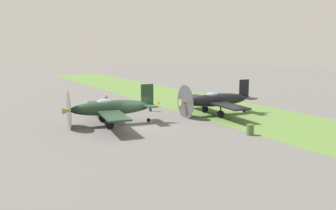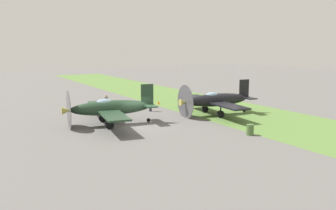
# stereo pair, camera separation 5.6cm
# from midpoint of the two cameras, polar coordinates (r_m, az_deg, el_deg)

# --- Properties ---
(ground_plane) EXTENTS (160.00, 160.00, 0.00)m
(ground_plane) POSITION_cam_midpoint_polar(r_m,az_deg,el_deg) (32.97, -4.09, -3.38)
(ground_plane) COLOR #605E5B
(grass_verge) EXTENTS (120.00, 11.00, 0.01)m
(grass_verge) POSITION_cam_midpoint_polar(r_m,az_deg,el_deg) (39.79, 11.68, -1.32)
(grass_verge) COLOR #567A38
(grass_verge) RESTS_ON ground
(airplane_lead) EXTENTS (10.83, 8.62, 3.83)m
(airplane_lead) POSITION_cam_midpoint_polar(r_m,az_deg,el_deg) (33.56, -9.23, -0.46)
(airplane_lead) COLOR #233D28
(airplane_lead) RESTS_ON ground
(airplane_wingman) EXTENTS (10.65, 8.45, 3.78)m
(airplane_wingman) POSITION_cam_midpoint_polar(r_m,az_deg,el_deg) (38.37, 7.50, 0.79)
(airplane_wingman) COLOR black
(airplane_wingman) RESTS_ON ground
(ground_crew_chief) EXTENTS (0.52, 0.42, 1.73)m
(ground_crew_chief) POSITION_cam_midpoint_polar(r_m,az_deg,el_deg) (40.19, -2.85, 0.29)
(ground_crew_chief) COLOR #2D3342
(ground_crew_chief) RESTS_ON ground
(ground_crew_mechanic) EXTENTS (0.40, 0.54, 1.73)m
(ground_crew_mechanic) POSITION_cam_midpoint_polar(r_m,az_deg,el_deg) (42.12, -9.77, 0.59)
(ground_crew_mechanic) COLOR #9E998E
(ground_crew_mechanic) RESTS_ON ground
(fuel_drum) EXTENTS (0.60, 0.60, 0.90)m
(fuel_drum) POSITION_cam_midpoint_polar(r_m,az_deg,el_deg) (30.42, 12.80, -3.83)
(fuel_drum) COLOR #476633
(fuel_drum) RESTS_ON ground
(runway_marker_cone) EXTENTS (0.36, 0.36, 0.44)m
(runway_marker_cone) POSITION_cam_midpoint_polar(r_m,az_deg,el_deg) (45.11, -1.58, 0.42)
(runway_marker_cone) COLOR orange
(runway_marker_cone) RESTS_ON ground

